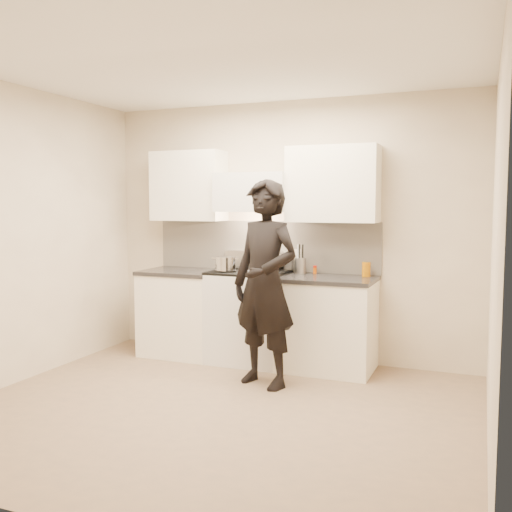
# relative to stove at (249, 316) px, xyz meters

# --- Properties ---
(ground_plane) EXTENTS (4.00, 4.00, 0.00)m
(ground_plane) POSITION_rel_stove_xyz_m (0.30, -1.42, -0.47)
(ground_plane) COLOR #8C6E52
(room_shell) EXTENTS (4.04, 3.54, 2.70)m
(room_shell) POSITION_rel_stove_xyz_m (0.24, -1.05, 1.12)
(room_shell) COLOR beige
(room_shell) RESTS_ON ground
(stove) EXTENTS (0.76, 0.65, 0.96)m
(stove) POSITION_rel_stove_xyz_m (0.00, 0.00, 0.00)
(stove) COLOR white
(stove) RESTS_ON ground
(counter_right) EXTENTS (0.92, 0.67, 0.92)m
(counter_right) POSITION_rel_stove_xyz_m (0.83, 0.00, -0.01)
(counter_right) COLOR white
(counter_right) RESTS_ON ground
(counter_left) EXTENTS (0.82, 0.67, 0.92)m
(counter_left) POSITION_rel_stove_xyz_m (-0.78, 0.00, -0.01)
(counter_left) COLOR white
(counter_left) RESTS_ON ground
(wok) EXTENTS (0.41, 0.51, 0.33)m
(wok) POSITION_rel_stove_xyz_m (0.18, 0.11, 0.60)
(wok) COLOR #B3B3B7
(wok) RESTS_ON stove
(stock_pot) EXTENTS (0.29, 0.22, 0.14)m
(stock_pot) POSITION_rel_stove_xyz_m (-0.20, -0.14, 0.55)
(stock_pot) COLOR #B3B3B7
(stock_pot) RESTS_ON stove
(utensil_crock) EXTENTS (0.11, 0.11, 0.30)m
(utensil_crock) POSITION_rel_stove_xyz_m (0.49, 0.19, 0.54)
(utensil_crock) COLOR #A5A5A5
(utensil_crock) RESTS_ON counter_right
(spice_jar) EXTENTS (0.04, 0.04, 0.08)m
(spice_jar) POSITION_rel_stove_xyz_m (0.63, 0.24, 0.49)
(spice_jar) COLOR #E25B04
(spice_jar) RESTS_ON counter_right
(oil_glass) EXTENTS (0.08, 0.08, 0.14)m
(oil_glass) POSITION_rel_stove_xyz_m (1.17, 0.18, 0.52)
(oil_glass) COLOR #B36402
(oil_glass) RESTS_ON counter_right
(person) EXTENTS (0.78, 0.64, 1.85)m
(person) POSITION_rel_stove_xyz_m (0.44, -0.68, 0.45)
(person) COLOR black
(person) RESTS_ON ground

